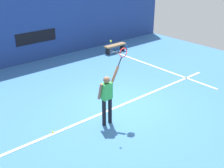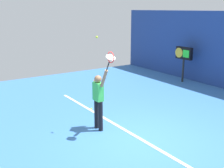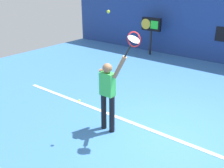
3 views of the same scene
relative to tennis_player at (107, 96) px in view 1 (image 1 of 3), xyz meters
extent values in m
plane|color=#3870B2|center=(1.18, 0.55, -1.01)|extent=(18.00, 18.00, 0.00)
cube|color=navy|center=(1.18, 7.25, 0.73)|extent=(18.00, 0.20, 3.47)
cube|color=black|center=(1.18, 7.13, 0.25)|extent=(2.20, 0.03, 0.60)
cube|color=white|center=(1.18, 0.62, -1.00)|extent=(10.00, 0.10, 0.01)
cube|color=white|center=(5.16, 2.55, -1.00)|extent=(0.10, 7.00, 0.01)
cylinder|color=black|center=(-0.13, 0.00, -0.55)|extent=(0.13, 0.13, 0.92)
cylinder|color=black|center=(0.12, 0.00, -0.55)|extent=(0.13, 0.13, 0.92)
cube|color=green|center=(-0.01, 0.00, 0.19)|extent=(0.34, 0.20, 0.55)
sphere|color=#8C6647|center=(-0.01, 0.00, 0.57)|extent=(0.22, 0.22, 0.22)
cylinder|color=#8C6647|center=(0.33, 0.00, 0.66)|extent=(0.35, 0.09, 0.55)
cylinder|color=#8C6647|center=(-0.21, 0.08, 0.21)|extent=(0.09, 0.23, 0.58)
cylinder|color=black|center=(0.53, 0.00, 1.05)|extent=(0.17, 0.03, 0.28)
torus|color=red|center=(0.67, 0.00, 1.31)|extent=(0.42, 0.02, 0.42)
cylinder|color=silver|center=(0.67, 0.00, 1.31)|extent=(0.24, 0.27, 0.13)
sphere|color=#CCE033|center=(0.09, -0.08, 1.80)|extent=(0.07, 0.07, 0.07)
cube|color=olive|center=(5.19, 5.58, -0.60)|extent=(1.40, 0.36, 0.08)
cube|color=#262628|center=(4.64, 5.58, -0.82)|extent=(0.08, 0.32, 0.37)
cube|color=#262628|center=(5.74, 5.58, -0.82)|extent=(0.08, 0.32, 0.37)
cylinder|color=#338CD8|center=(6.09, 5.58, -0.89)|extent=(0.07, 0.07, 0.24)
sphere|color=#CCE033|center=(-1.66, 0.68, -0.98)|extent=(0.07, 0.07, 0.07)
camera|label=1|loc=(-5.11, -6.26, 4.09)|focal=45.74mm
camera|label=2|loc=(6.99, -4.18, 2.57)|focal=46.06mm
camera|label=3|loc=(3.47, -4.24, 2.41)|focal=41.80mm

